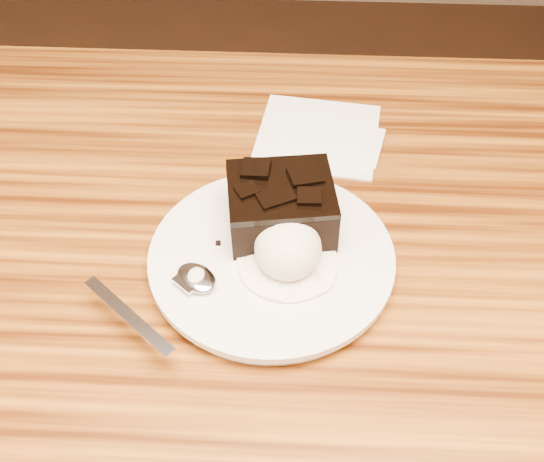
{
  "coord_description": "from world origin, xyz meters",
  "views": [
    {
      "loc": [
        0.1,
        -0.4,
        1.24
      ],
      "look_at": [
        0.08,
        0.03,
        0.79
      ],
      "focal_mm": 43.48,
      "sensor_mm": 36.0,
      "label": 1
    }
  ],
  "objects_px": {
    "dining_table": "(212,450)",
    "spoon": "(197,279)",
    "ice_cream_scoop": "(288,248)",
    "napkin": "(318,135)",
    "brownie": "(281,208)",
    "plate": "(271,260)"
  },
  "relations": [
    {
      "from": "spoon",
      "to": "plate",
      "type": "bearing_deg",
      "value": -19.24
    },
    {
      "from": "brownie",
      "to": "spoon",
      "type": "bearing_deg",
      "value": -133.92
    },
    {
      "from": "dining_table",
      "to": "spoon",
      "type": "relative_size",
      "value": 7.09
    },
    {
      "from": "brownie",
      "to": "napkin",
      "type": "xyz_separation_m",
      "value": [
        0.04,
        0.17,
        -0.04
      ]
    },
    {
      "from": "spoon",
      "to": "brownie",
      "type": "bearing_deg",
      "value": -3.17
    },
    {
      "from": "plate",
      "to": "spoon",
      "type": "xyz_separation_m",
      "value": [
        -0.07,
        -0.04,
        0.01
      ]
    },
    {
      "from": "dining_table",
      "to": "spoon",
      "type": "bearing_deg",
      "value": -54.9
    },
    {
      "from": "brownie",
      "to": "ice_cream_scoop",
      "type": "relative_size",
      "value": 1.51
    },
    {
      "from": "brownie",
      "to": "spoon",
      "type": "distance_m",
      "value": 0.11
    },
    {
      "from": "brownie",
      "to": "ice_cream_scoop",
      "type": "bearing_deg",
      "value": -80.45
    },
    {
      "from": "ice_cream_scoop",
      "to": "spoon",
      "type": "relative_size",
      "value": 0.39
    },
    {
      "from": "ice_cream_scoop",
      "to": "napkin",
      "type": "bearing_deg",
      "value": 82.42
    },
    {
      "from": "dining_table",
      "to": "napkin",
      "type": "bearing_deg",
      "value": 60.32
    },
    {
      "from": "napkin",
      "to": "ice_cream_scoop",
      "type": "bearing_deg",
      "value": -97.58
    },
    {
      "from": "plate",
      "to": "brownie",
      "type": "distance_m",
      "value": 0.05
    },
    {
      "from": "plate",
      "to": "napkin",
      "type": "xyz_separation_m",
      "value": [
        0.04,
        0.2,
        -0.01
      ]
    },
    {
      "from": "spoon",
      "to": "napkin",
      "type": "distance_m",
      "value": 0.27
    },
    {
      "from": "dining_table",
      "to": "brownie",
      "type": "relative_size",
      "value": 12.05
    },
    {
      "from": "ice_cream_scoop",
      "to": "napkin",
      "type": "distance_m",
      "value": 0.22
    },
    {
      "from": "plate",
      "to": "spoon",
      "type": "bearing_deg",
      "value": -149.99
    },
    {
      "from": "dining_table",
      "to": "spoon",
      "type": "xyz_separation_m",
      "value": [
        0.02,
        -0.02,
        0.4
      ]
    },
    {
      "from": "spoon",
      "to": "napkin",
      "type": "height_order",
      "value": "spoon"
    }
  ]
}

